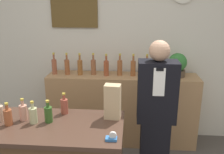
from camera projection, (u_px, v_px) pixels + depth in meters
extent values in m
cube|color=beige|center=(110.00, 44.00, 3.48)|extent=(5.20, 0.06, 2.70)
cube|color=brown|center=(74.00, 6.00, 3.32)|extent=(0.63, 0.02, 0.57)
cube|color=#9E754C|center=(122.00, 109.00, 3.47)|extent=(2.01, 0.40, 0.98)
cube|color=#422C21|center=(53.00, 126.00, 2.19)|extent=(1.24, 0.66, 0.04)
cube|color=black|center=(154.00, 150.00, 2.74)|extent=(0.30, 0.24, 0.73)
cube|color=black|center=(157.00, 92.00, 2.54)|extent=(0.40, 0.24, 0.64)
cube|color=white|center=(159.00, 82.00, 2.38)|extent=(0.11, 0.01, 0.28)
cube|color=black|center=(160.00, 70.00, 2.34)|extent=(0.07, 0.01, 0.03)
sphere|color=tan|center=(159.00, 51.00, 2.41)|extent=(0.21, 0.21, 0.21)
cylinder|color=#4C3D2D|center=(177.00, 73.00, 3.28)|extent=(0.21, 0.21, 0.09)
sphere|color=#2D6B2D|center=(178.00, 62.00, 3.24)|extent=(0.24, 0.24, 0.24)
cube|color=tan|center=(113.00, 102.00, 2.26)|extent=(0.15, 0.11, 0.32)
cube|color=#2D66A8|center=(111.00, 139.00, 1.93)|extent=(0.09, 0.06, 0.02)
cylinder|color=silver|center=(113.00, 135.00, 1.92)|extent=(0.06, 0.02, 0.06)
cylinder|color=tan|center=(0.00, 113.00, 2.23)|extent=(0.07, 0.07, 0.14)
cylinder|color=brown|center=(8.00, 117.00, 2.16)|extent=(0.07, 0.07, 0.14)
cylinder|color=brown|center=(7.00, 107.00, 2.13)|extent=(0.03, 0.03, 0.05)
cylinder|color=#B29933|center=(6.00, 104.00, 2.12)|extent=(0.03, 0.03, 0.02)
cylinder|color=tan|center=(23.00, 113.00, 2.24)|extent=(0.07, 0.07, 0.14)
cylinder|color=tan|center=(22.00, 103.00, 2.22)|extent=(0.03, 0.03, 0.05)
cylinder|color=#B29933|center=(22.00, 100.00, 2.21)|extent=(0.03, 0.03, 0.02)
cylinder|color=tan|center=(33.00, 116.00, 2.19)|extent=(0.07, 0.07, 0.14)
cylinder|color=tan|center=(32.00, 106.00, 2.16)|extent=(0.03, 0.03, 0.05)
cylinder|color=#B29933|center=(32.00, 102.00, 2.15)|extent=(0.03, 0.03, 0.02)
cylinder|color=#2D511E|center=(48.00, 115.00, 2.21)|extent=(0.07, 0.07, 0.14)
cylinder|color=#2D511E|center=(48.00, 105.00, 2.18)|extent=(0.03, 0.03, 0.05)
cylinder|color=#B29933|center=(47.00, 101.00, 2.17)|extent=(0.03, 0.03, 0.02)
cylinder|color=brown|center=(64.00, 106.00, 2.38)|extent=(0.07, 0.07, 0.14)
cylinder|color=brown|center=(64.00, 97.00, 2.35)|extent=(0.03, 0.03, 0.05)
cylinder|color=#B29933|center=(64.00, 94.00, 2.34)|extent=(0.03, 0.03, 0.02)
cylinder|color=brown|center=(54.00, 67.00, 3.37)|extent=(0.07, 0.07, 0.20)
cylinder|color=brown|center=(54.00, 57.00, 3.33)|extent=(0.03, 0.03, 0.07)
cylinder|color=#B29933|center=(53.00, 54.00, 3.32)|extent=(0.03, 0.03, 0.02)
cylinder|color=brown|center=(67.00, 67.00, 3.35)|extent=(0.07, 0.07, 0.20)
cylinder|color=brown|center=(67.00, 57.00, 3.31)|extent=(0.03, 0.03, 0.07)
cylinder|color=#B29933|center=(66.00, 54.00, 3.30)|extent=(0.03, 0.03, 0.02)
cylinder|color=brown|center=(80.00, 68.00, 3.33)|extent=(0.07, 0.07, 0.20)
cylinder|color=brown|center=(80.00, 58.00, 3.29)|extent=(0.03, 0.03, 0.07)
cylinder|color=#B29933|center=(80.00, 54.00, 3.28)|extent=(0.03, 0.03, 0.02)
cylinder|color=brown|center=(93.00, 67.00, 3.34)|extent=(0.07, 0.07, 0.20)
cylinder|color=brown|center=(93.00, 57.00, 3.30)|extent=(0.03, 0.03, 0.07)
cylinder|color=#B29933|center=(93.00, 54.00, 3.29)|extent=(0.03, 0.03, 0.02)
cylinder|color=brown|center=(106.00, 68.00, 3.30)|extent=(0.07, 0.07, 0.20)
cylinder|color=brown|center=(106.00, 58.00, 3.26)|extent=(0.03, 0.03, 0.07)
cylinder|color=#B29933|center=(106.00, 55.00, 3.24)|extent=(0.03, 0.03, 0.02)
cylinder|color=brown|center=(120.00, 68.00, 3.32)|extent=(0.07, 0.07, 0.20)
cylinder|color=brown|center=(120.00, 58.00, 3.28)|extent=(0.03, 0.03, 0.07)
cylinder|color=#B29933|center=(120.00, 54.00, 3.27)|extent=(0.03, 0.03, 0.02)
cylinder|color=brown|center=(133.00, 68.00, 3.29)|extent=(0.07, 0.07, 0.20)
cylinder|color=brown|center=(133.00, 58.00, 3.25)|extent=(0.03, 0.03, 0.07)
cylinder|color=#B29933|center=(133.00, 55.00, 3.24)|extent=(0.03, 0.03, 0.02)
cylinder|color=brown|center=(147.00, 69.00, 3.28)|extent=(0.07, 0.07, 0.20)
cylinder|color=brown|center=(147.00, 59.00, 3.24)|extent=(0.03, 0.03, 0.07)
cylinder|color=#B29933|center=(147.00, 55.00, 3.22)|extent=(0.03, 0.03, 0.02)
cylinder|color=brown|center=(160.00, 69.00, 3.26)|extent=(0.07, 0.07, 0.20)
cylinder|color=brown|center=(161.00, 59.00, 3.22)|extent=(0.03, 0.03, 0.07)
cylinder|color=#B29933|center=(161.00, 55.00, 3.20)|extent=(0.03, 0.03, 0.02)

